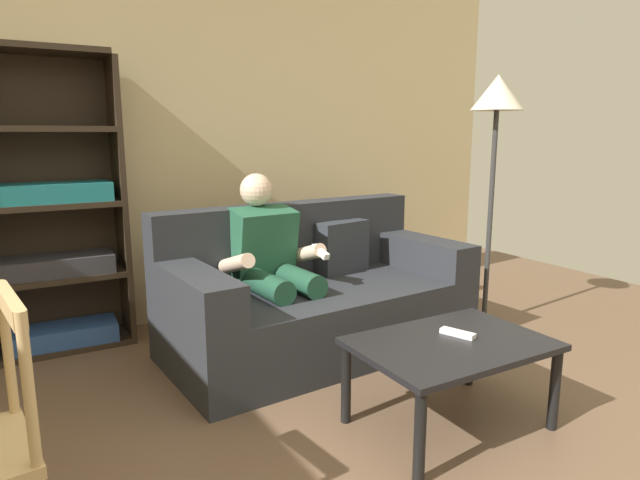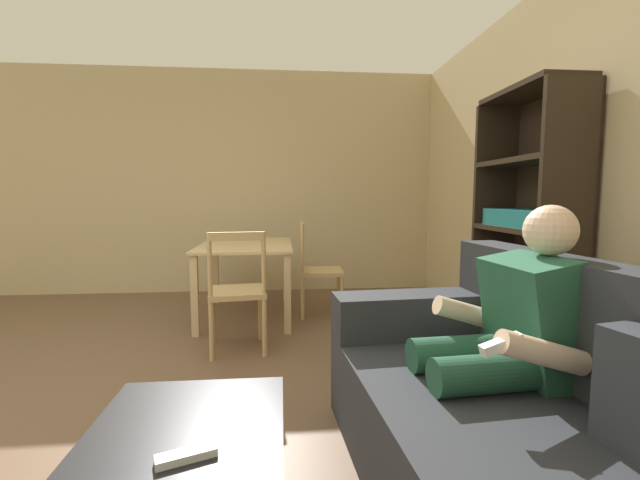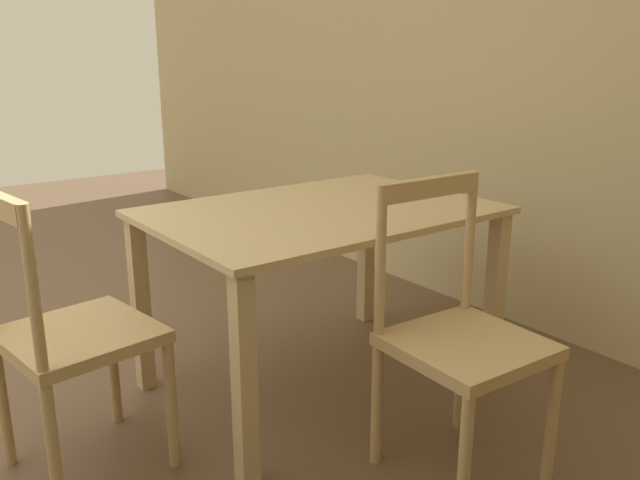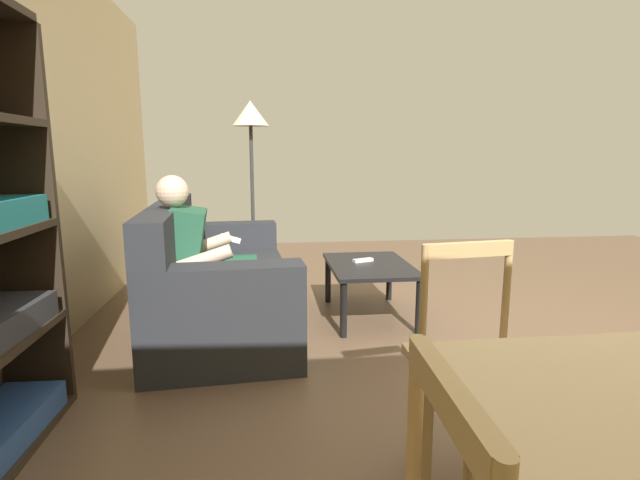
{
  "view_description": "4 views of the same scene",
  "coord_description": "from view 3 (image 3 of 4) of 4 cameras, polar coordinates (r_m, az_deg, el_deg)",
  "views": [
    {
      "loc": [
        -0.84,
        -0.91,
        1.4
      ],
      "look_at": [
        0.83,
        2.01,
        0.73
      ],
      "focal_mm": 30.36,
      "sensor_mm": 36.0,
      "label": 1
    },
    {
      "loc": [
        2.13,
        1.19,
        1.18
      ],
      "look_at": [
        -0.58,
        1.44,
        0.9
      ],
      "focal_mm": 23.48,
      "sensor_mm": 36.0,
      "label": 2
    },
    {
      "loc": [
        -0.52,
        2.79,
        1.3
      ],
      "look_at": [
        -1.99,
        0.84,
        0.6
      ],
      "focal_mm": 37.39,
      "sensor_mm": 36.0,
      "label": 3
    },
    {
      "loc": [
        -2.67,
        1.68,
        1.28
      ],
      "look_at": [
        -0.58,
        1.44,
        0.9
      ],
      "focal_mm": 26.62,
      "sensor_mm": 36.0,
      "label": 4
    }
  ],
  "objects": [
    {
      "name": "wall_side",
      "position": [
        3.87,
        7.04,
        16.74
      ],
      "size": [
        0.12,
        6.29,
        2.71
      ],
      "primitive_type": "cube",
      "color": "#C8B586",
      "rests_on": "ground_plane"
    },
    {
      "name": "dining_table",
      "position": [
        2.54,
        0.0,
        0.31
      ],
      "size": [
        1.25,
        0.88,
        0.72
      ],
      "color": "#D1B27F",
      "rests_on": "ground_plane"
    },
    {
      "name": "dining_chair_near_wall",
      "position": [
        2.1,
        11.86,
        -8.28
      ],
      "size": [
        0.44,
        0.44,
        0.92
      ],
      "color": "tan",
      "rests_on": "ground_plane"
    },
    {
      "name": "dining_chair_facing_couch",
      "position": [
        2.18,
        -20.62,
        -7.77
      ],
      "size": [
        0.47,
        0.47,
        0.93
      ],
      "color": "tan",
      "rests_on": "ground_plane"
    }
  ]
}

